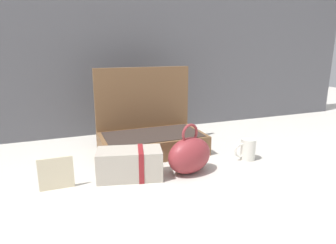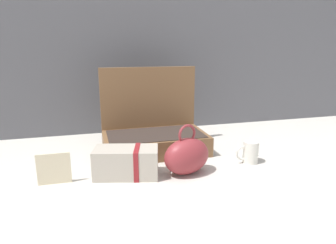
% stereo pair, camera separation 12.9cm
% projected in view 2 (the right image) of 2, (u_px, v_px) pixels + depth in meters
% --- Properties ---
extents(ground_plane, '(6.00, 6.00, 0.00)m').
position_uv_depth(ground_plane, '(172.00, 160.00, 1.37)').
color(ground_plane, beige).
extents(back_wall, '(3.20, 0.06, 1.40)m').
position_uv_depth(back_wall, '(146.00, 15.00, 1.74)').
color(back_wall, '#56565B').
rests_on(back_wall, ground_plane).
extents(open_suitcase, '(0.51, 0.30, 0.42)m').
position_uv_depth(open_suitcase, '(154.00, 133.00, 1.48)').
color(open_suitcase, brown).
rests_on(open_suitcase, ground_plane).
extents(teal_pouch_handbag, '(0.23, 0.17, 0.21)m').
position_uv_depth(teal_pouch_handbag, '(187.00, 156.00, 1.20)').
color(teal_pouch_handbag, maroon).
rests_on(teal_pouch_handbag, ground_plane).
extents(cream_toiletry_bag, '(0.28, 0.18, 0.12)m').
position_uv_depth(cream_toiletry_bag, '(127.00, 162.00, 1.19)').
color(cream_toiletry_bag, '#B2A899').
rests_on(cream_toiletry_bag, ground_plane).
extents(coffee_mug, '(0.11, 0.07, 0.10)m').
position_uv_depth(coffee_mug, '(250.00, 152.00, 1.33)').
color(coffee_mug, silver).
rests_on(coffee_mug, ground_plane).
extents(info_card_left, '(0.12, 0.01, 0.12)m').
position_uv_depth(info_card_left, '(54.00, 169.00, 1.12)').
color(info_card_left, beige).
rests_on(info_card_left, ground_plane).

